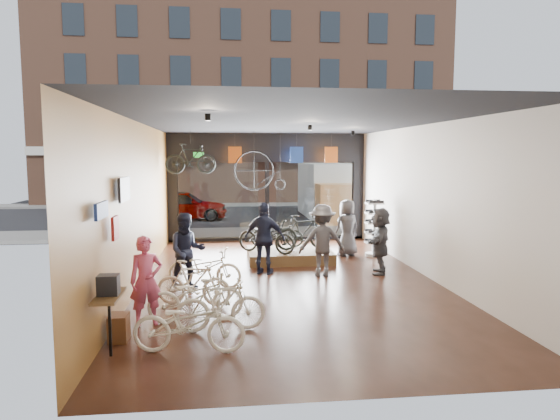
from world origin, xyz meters
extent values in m
cube|color=black|center=(0.00, 0.00, -0.02)|extent=(7.00, 12.00, 0.04)
cube|color=black|center=(0.00, 0.00, 3.82)|extent=(7.00, 12.00, 0.04)
cube|color=#A4702F|center=(-3.52, 0.00, 1.90)|extent=(0.04, 12.00, 3.80)
cube|color=beige|center=(3.52, 0.00, 1.90)|extent=(0.04, 12.00, 3.80)
cube|color=beige|center=(0.00, -6.02, 1.90)|extent=(7.00, 0.04, 3.80)
cube|color=#198C26|center=(-2.40, 5.88, 3.05)|extent=(0.35, 0.06, 0.18)
cube|color=black|center=(0.00, 15.00, -0.01)|extent=(30.00, 18.00, 0.02)
cube|color=slate|center=(0.00, 7.20, 0.06)|extent=(30.00, 2.40, 0.12)
cube|color=slate|center=(0.00, 19.00, 0.06)|extent=(30.00, 2.00, 0.12)
cube|color=brown|center=(0.00, 21.50, 7.00)|extent=(26.00, 5.00, 14.00)
imported|color=gray|center=(-3.48, 12.00, 0.70)|extent=(4.13, 1.66, 1.41)
imported|color=silver|center=(-2.10, -4.23, 0.46)|extent=(1.80, 0.83, 0.91)
imported|color=silver|center=(-1.62, -3.34, 0.47)|extent=(1.58, 0.54, 0.93)
imported|color=silver|center=(-2.07, -2.72, 0.46)|extent=(1.81, 0.83, 0.92)
imported|color=silver|center=(-2.18, -1.77, 0.46)|extent=(1.61, 0.80, 0.93)
imported|color=silver|center=(-2.00, -0.38, 0.46)|extent=(1.84, 1.06, 0.91)
cube|color=brown|center=(0.33, 2.38, 0.15)|extent=(2.40, 1.80, 0.30)
imported|color=black|center=(-0.37, 2.03, 0.76)|extent=(1.81, 1.48, 0.92)
imported|color=black|center=(0.75, 2.41, 0.81)|extent=(1.76, 0.85, 1.02)
imported|color=black|center=(0.03, 2.87, 0.71)|extent=(1.63, 0.76, 0.82)
imported|color=#CC4C72|center=(-2.94, -2.85, 0.80)|extent=(0.68, 0.54, 1.61)
imported|color=#161C33|center=(-2.39, -0.43, 0.87)|extent=(0.95, 0.80, 1.74)
imported|color=#161C33|center=(-0.52, 0.78, 0.92)|extent=(1.17, 0.82, 1.84)
imported|color=#3F3F44|center=(0.89, 0.38, 0.91)|extent=(1.17, 0.68, 1.81)
imported|color=#3F3F44|center=(2.15, 2.83, 0.85)|extent=(0.98, 0.81, 1.71)
imported|color=#3F3F44|center=(2.42, 0.50, 0.85)|extent=(1.01, 1.66, 1.71)
imported|color=black|center=(-2.56, 4.20, 2.93)|extent=(1.63, 0.68, 0.95)
cube|color=#CC5919|center=(-1.15, 5.20, 3.05)|extent=(0.45, 0.03, 0.55)
cube|color=#1E3F99|center=(0.95, 5.20, 3.05)|extent=(0.45, 0.03, 0.55)
cube|color=#CC5919|center=(2.15, 5.20, 3.05)|extent=(0.45, 0.03, 0.55)
camera|label=1|loc=(-1.55, -11.75, 3.02)|focal=32.00mm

